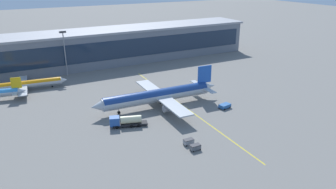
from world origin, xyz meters
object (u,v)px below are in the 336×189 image
object	(u,v)px
baggage_cart_0	(195,147)
pushback_tug	(225,106)
main_airliner	(158,96)
fuel_tanker	(126,121)
baggage_cart_1	(189,142)
commuter_jet_near	(25,84)

from	to	relation	value
baggage_cart_0	pushback_tug	bearing A→B (deg)	37.75
main_airliner	fuel_tanker	xyz separation A→B (m)	(-14.75, -8.74, -2.20)
fuel_tanker	baggage_cart_1	world-z (taller)	fuel_tanker
fuel_tanker	baggage_cart_0	bearing A→B (deg)	-62.96
pushback_tug	commuter_jet_near	world-z (taller)	commuter_jet_near
fuel_tanker	pushback_tug	distance (m)	33.68
fuel_tanker	baggage_cart_1	bearing A→B (deg)	-58.81
pushback_tug	baggage_cart_1	bearing A→B (deg)	-147.55
baggage_cart_0	baggage_cart_1	distance (m)	3.20
pushback_tug	commuter_jet_near	bearing A→B (deg)	138.75
pushback_tug	fuel_tanker	bearing A→B (deg)	175.36
baggage_cart_0	commuter_jet_near	bearing A→B (deg)	116.16
fuel_tanker	baggage_cart_0	size ratio (longest dim) A/B	4.16
fuel_tanker	commuter_jet_near	distance (m)	51.40
baggage_cart_1	baggage_cart_0	bearing A→B (deg)	-90.27
baggage_cart_0	baggage_cart_1	bearing A→B (deg)	89.73
baggage_cart_1	fuel_tanker	bearing A→B (deg)	121.19
main_airliner	commuter_jet_near	bearing A→B (deg)	134.65
main_airliner	commuter_jet_near	distance (m)	52.79
pushback_tug	baggage_cart_1	size ratio (longest dim) A/B	1.57
pushback_tug	commuter_jet_near	size ratio (longest dim) A/B	0.14
main_airliner	baggage_cart_1	size ratio (longest dim) A/B	16.75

